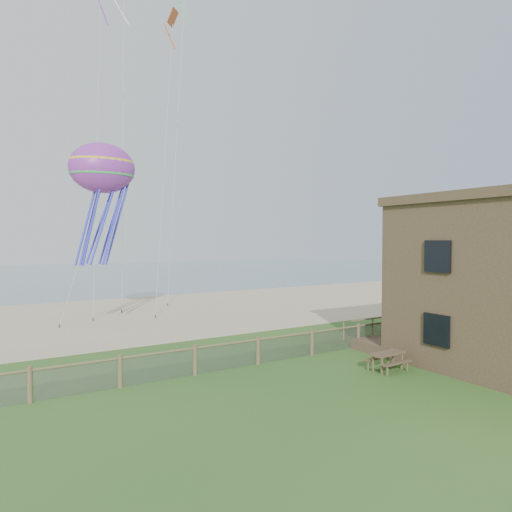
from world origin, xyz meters
name	(u,v)px	position (x,y,z in m)	size (l,w,h in m)	color
ground	(355,407)	(0.00, 0.00, 0.00)	(160.00, 160.00, 0.00)	#25541C
sand_beach	(143,314)	(0.00, 22.00, 0.00)	(72.00, 20.00, 0.02)	tan
ocean	(54,275)	(0.00, 66.00, 0.00)	(160.00, 68.00, 0.02)	slate
chainlink_fence	(258,352)	(0.00, 6.00, 0.55)	(36.20, 0.20, 1.25)	brown
motel_deck	(461,331)	(13.00, 5.00, 0.25)	(15.00, 2.00, 0.50)	brown
picnic_table	(387,362)	(4.14, 2.39, 0.34)	(1.63, 1.23, 0.69)	brown
octopus_kite	(103,202)	(-4.09, 16.56, 7.70)	(3.67, 2.59, 7.55)	#FF2865
kite_white	(124,1)	(-1.92, 19.44, 21.03)	(1.19, 0.70, 2.53)	white
kite_red	(173,26)	(0.04, 15.90, 18.53)	(0.98, 0.70, 1.97)	#C65123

